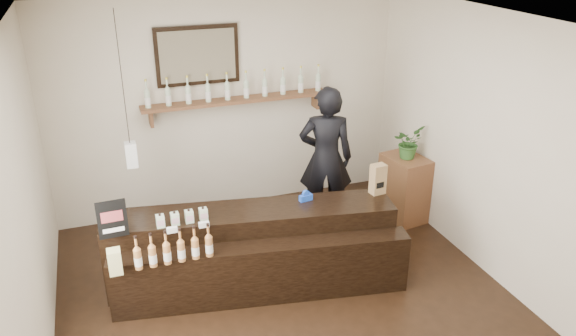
# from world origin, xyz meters

# --- Properties ---
(ground) EXTENTS (5.00, 5.00, 0.00)m
(ground) POSITION_xyz_m (0.00, 0.00, 0.00)
(ground) COLOR black
(ground) RESTS_ON ground
(room_shell) EXTENTS (5.00, 5.00, 5.00)m
(room_shell) POSITION_xyz_m (0.00, 0.00, 1.70)
(room_shell) COLOR beige
(room_shell) RESTS_ON ground
(back_wall_decor) EXTENTS (2.66, 0.96, 1.69)m
(back_wall_decor) POSITION_xyz_m (-0.16, 2.37, 1.76)
(back_wall_decor) COLOR brown
(back_wall_decor) RESTS_ON ground
(counter) EXTENTS (3.05, 1.30, 0.98)m
(counter) POSITION_xyz_m (-0.23, 0.59, 0.40)
(counter) COLOR black
(counter) RESTS_ON ground
(promo_sign) EXTENTS (0.27, 0.03, 0.38)m
(promo_sign) POSITION_xyz_m (-1.59, 0.60, 1.03)
(promo_sign) COLOR black
(promo_sign) RESTS_ON counter
(paper_bag) EXTENTS (0.17, 0.14, 0.34)m
(paper_bag) POSITION_xyz_m (1.19, 0.60, 1.01)
(paper_bag) COLOR olive
(paper_bag) RESTS_ON counter
(tape_dispenser) EXTENTS (0.15, 0.08, 0.12)m
(tape_dispenser) POSITION_xyz_m (0.39, 0.70, 0.88)
(tape_dispenser) COLOR blue
(tape_dispenser) RESTS_ON counter
(side_cabinet) EXTENTS (0.51, 0.64, 0.85)m
(side_cabinet) POSITION_xyz_m (2.00, 1.35, 0.43)
(side_cabinet) COLOR brown
(side_cabinet) RESTS_ON ground
(potted_plant) EXTENTS (0.48, 0.47, 0.41)m
(potted_plant) POSITION_xyz_m (2.00, 1.35, 1.06)
(potted_plant) COLOR #2F5D25
(potted_plant) RESTS_ON side_cabinet
(shopkeeper) EXTENTS (0.87, 0.72, 2.05)m
(shopkeeper) POSITION_xyz_m (0.98, 1.55, 1.03)
(shopkeeper) COLOR black
(shopkeeper) RESTS_ON ground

